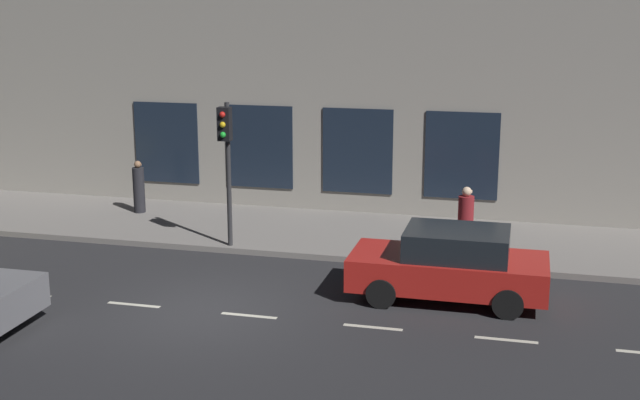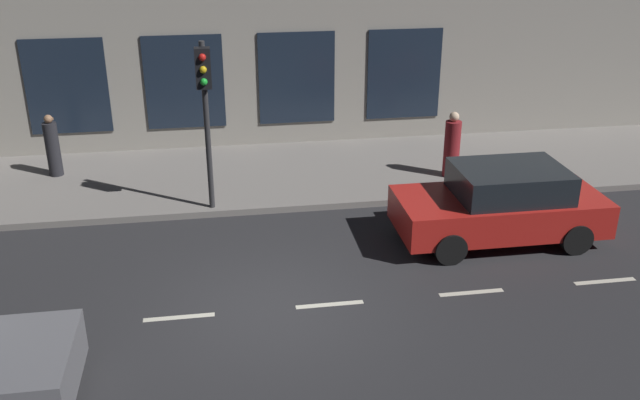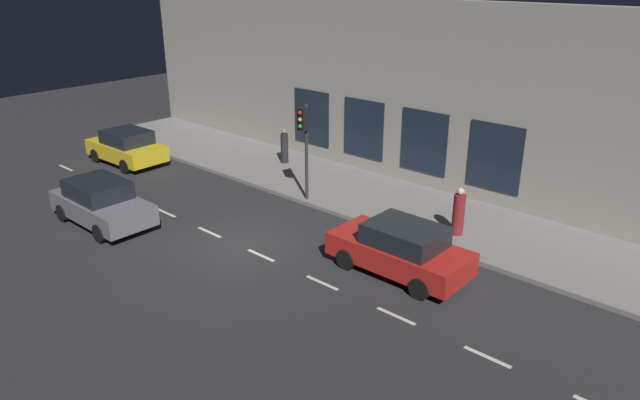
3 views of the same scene
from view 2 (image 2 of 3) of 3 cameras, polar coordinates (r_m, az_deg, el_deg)
name	(u,v)px [view 2 (image 2 of 3)]	position (r m, az deg, el deg)	size (l,w,h in m)	color
ground_plane	(273,309)	(12.26, -3.87, -8.91)	(60.00, 60.00, 0.00)	#28282B
sidewalk	(249,176)	(17.82, -5.79, 1.98)	(4.50, 32.00, 0.15)	gray
building_facade	(238,15)	(19.36, -6.73, 14.77)	(0.65, 32.00, 7.41)	gray
lane_centre_line	(330,304)	(12.36, 0.80, -8.53)	(0.12, 27.20, 0.01)	beige
traffic_light	(205,94)	(14.95, -9.39, 8.56)	(0.47, 0.32, 3.72)	#2D2D30
parked_car_2	(501,204)	(14.77, 14.59, -0.32)	(1.97, 4.23, 1.58)	red
pedestrian_0	(53,148)	(18.57, -21.00, 4.01)	(0.37, 0.37, 1.56)	#232328
pedestrian_1	(452,147)	(17.60, 10.72, 4.28)	(0.53, 0.53, 1.65)	maroon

